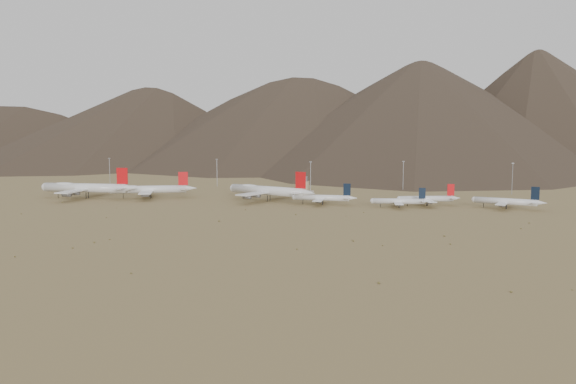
% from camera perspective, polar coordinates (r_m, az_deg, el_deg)
% --- Properties ---
extents(ground, '(3000.00, 3000.00, 0.00)m').
position_cam_1_polar(ground, '(380.89, -6.51, -1.55)').
color(ground, '#A18B53').
rests_on(ground, ground).
extents(mountain_ridge, '(4400.00, 1000.00, 300.00)m').
position_cam_1_polar(mountain_ridge, '(1265.27, 7.66, 10.59)').
color(mountain_ridge, '#433628').
rests_on(mountain_ridge, ground).
extents(widebody_west, '(79.82, 61.35, 23.69)m').
position_cam_1_polar(widebody_west, '(454.96, -19.85, 0.41)').
color(widebody_west, silver).
rests_on(widebody_west, ground).
extents(widebody_centre, '(63.23, 50.71, 19.87)m').
position_cam_1_polar(widebody_centre, '(442.37, -13.87, 0.28)').
color(widebody_centre, silver).
rests_on(widebody_centre, ground).
extents(widebody_east, '(72.41, 57.98, 22.66)m').
position_cam_1_polar(widebody_east, '(411.33, -2.08, 0.16)').
color(widebody_east, silver).
rests_on(widebody_east, ground).
extents(narrowbody_a, '(46.04, 32.88, 15.19)m').
position_cam_1_polar(narrowbody_a, '(391.36, 3.61, -0.58)').
color(narrowbody_a, silver).
rests_on(narrowbody_a, ground).
extents(narrowbody_b, '(40.75, 29.63, 13.51)m').
position_cam_1_polar(narrowbody_b, '(383.08, 11.29, -0.92)').
color(narrowbody_b, silver).
rests_on(narrowbody_b, ground).
extents(narrowbody_c, '(43.49, 32.34, 14.84)m').
position_cam_1_polar(narrowbody_c, '(397.49, 14.01, -0.67)').
color(narrowbody_c, silver).
rests_on(narrowbody_c, ground).
extents(narrowbody_d, '(45.85, 33.93, 15.51)m').
position_cam_1_polar(narrowbody_d, '(396.35, 21.37, -0.90)').
color(narrowbody_d, silver).
rests_on(narrowbody_d, ground).
extents(control_tower, '(8.00, 8.00, 12.00)m').
position_cam_1_polar(control_tower, '(487.09, 1.63, 0.80)').
color(control_tower, tan).
rests_on(control_tower, ground).
extents(mast_far_west, '(2.00, 0.60, 25.70)m').
position_cam_1_polar(mast_far_west, '(565.43, -17.67, 2.15)').
color(mast_far_west, gray).
rests_on(mast_far_west, ground).
extents(mast_west, '(2.00, 0.60, 25.70)m').
position_cam_1_polar(mast_west, '(524.85, -7.23, 2.11)').
color(mast_west, gray).
rests_on(mast_west, ground).
extents(mast_centre, '(2.00, 0.60, 25.70)m').
position_cam_1_polar(mast_centre, '(477.11, 2.31, 1.75)').
color(mast_centre, gray).
rests_on(mast_centre, ground).
extents(mast_east, '(2.00, 0.60, 25.70)m').
position_cam_1_polar(mast_east, '(492.66, 11.62, 1.77)').
color(mast_east, gray).
rests_on(mast_east, ground).
extents(mast_far_east, '(2.00, 0.60, 25.70)m').
position_cam_1_polar(mast_far_east, '(489.52, 21.84, 1.43)').
color(mast_far_east, gray).
rests_on(mast_far_east, ground).
extents(desert_scrub, '(418.03, 173.53, 0.84)m').
position_cam_1_polar(desert_scrub, '(309.66, -16.01, -3.46)').
color(desert_scrub, brown).
rests_on(desert_scrub, ground).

